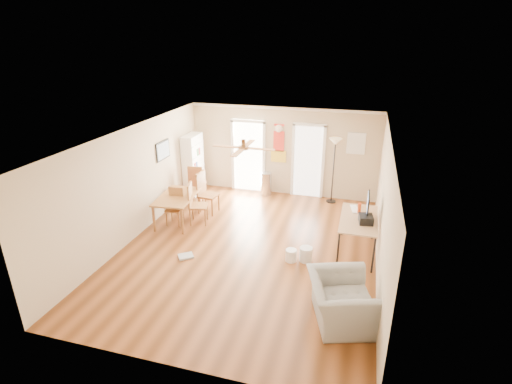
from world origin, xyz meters
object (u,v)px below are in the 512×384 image
(dining_chair_near, at_px, (174,207))
(computer_desk, at_px, (357,235))
(dining_chair_right_b, at_px, (198,204))
(armchair, at_px, (341,301))
(dining_chair_right_a, at_px, (208,193))
(wastebasket_a, at_px, (291,255))
(wastebasket_b, at_px, (306,254))
(trash_can, at_px, (266,184))
(printer, at_px, (366,219))
(bookshelf, at_px, (193,165))
(dining_table, at_px, (178,209))
(torchiere_lamp, at_px, (333,171))
(dining_chair_far, at_px, (198,182))

(dining_chair_near, height_order, computer_desk, dining_chair_near)
(dining_chair_right_b, bearing_deg, armchair, -141.15)
(dining_chair_right_a, height_order, wastebasket_a, dining_chair_right_a)
(dining_chair_right_a, distance_m, wastebasket_b, 3.41)
(dining_chair_right_a, relative_size, trash_can, 1.60)
(trash_can, xyz_separation_m, printer, (2.87, -2.89, 0.57))
(trash_can, distance_m, printer, 4.12)
(bookshelf, relative_size, dining_chair_near, 1.94)
(bookshelf, height_order, dining_table, bookshelf)
(torchiere_lamp, bearing_deg, dining_chair_near, -145.72)
(trash_can, relative_size, torchiere_lamp, 0.37)
(bookshelf, height_order, dining_chair_right_b, bookshelf)
(dining_chair_right_b, xyz_separation_m, wastebasket_a, (2.61, -1.16, -0.39))
(bookshelf, distance_m, dining_chair_right_a, 1.56)
(wastebasket_b, bearing_deg, dining_chair_far, 144.50)
(trash_can, bearing_deg, torchiere_lamp, -0.36)
(dining_chair_far, bearing_deg, dining_chair_right_b, 105.98)
(dining_table, relative_size, dining_chair_right_b, 1.33)
(wastebasket_b, bearing_deg, wastebasket_a, -163.29)
(wastebasket_b, bearing_deg, computer_desk, 33.13)
(computer_desk, height_order, wastebasket_a, computer_desk)
(trash_can, height_order, printer, printer)
(bookshelf, xyz_separation_m, wastebasket_b, (3.86, -2.92, -0.74))
(trash_can, xyz_separation_m, computer_desk, (2.74, -2.70, 0.07))
(dining_chair_right_b, bearing_deg, wastebasket_a, -128.80)
(wastebasket_b, bearing_deg, torchiere_lamp, 86.50)
(dining_table, relative_size, dining_chair_near, 1.52)
(bookshelf, relative_size, wastebasket_b, 5.69)
(computer_desk, bearing_deg, wastebasket_a, -150.25)
(dining_chair_right_a, height_order, wastebasket_b, dining_chair_right_a)
(dining_chair_far, bearing_deg, torchiere_lamp, -176.51)
(trash_can, distance_m, wastebasket_b, 3.78)
(wastebasket_a, relative_size, armchair, 0.23)
(dining_table, height_order, dining_chair_right_b, dining_chair_right_b)
(trash_can, bearing_deg, dining_table, -126.31)
(computer_desk, relative_size, armchair, 1.32)
(dining_chair_right_a, distance_m, computer_desk, 4.06)
(wastebasket_a, distance_m, armchair, 1.98)
(bookshelf, relative_size, trash_can, 2.58)
(bookshelf, distance_m, wastebasket_a, 4.72)
(trash_can, xyz_separation_m, wastebasket_a, (1.43, -3.45, -0.21))
(trash_can, relative_size, printer, 2.15)
(torchiere_lamp, relative_size, wastebasket_b, 5.91)
(dining_chair_far, distance_m, printer, 5.18)
(torchiere_lamp, relative_size, printer, 5.76)
(bookshelf, xyz_separation_m, trash_can, (2.13, 0.44, -0.55))
(torchiere_lamp, height_order, wastebasket_b, torchiere_lamp)
(bookshelf, distance_m, wastebasket_b, 4.89)
(dining_chair_far, bearing_deg, wastebasket_a, 132.75)
(torchiere_lamp, bearing_deg, trash_can, 179.64)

